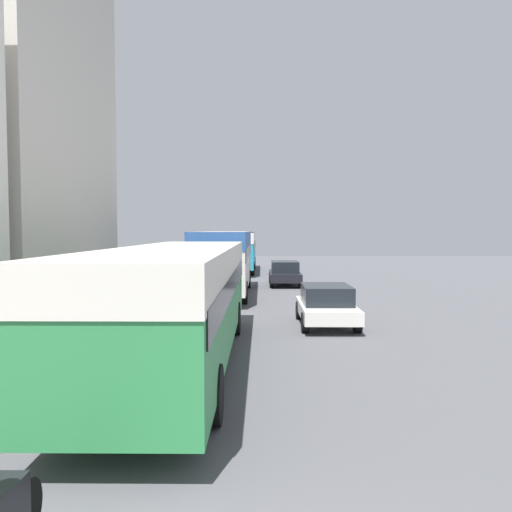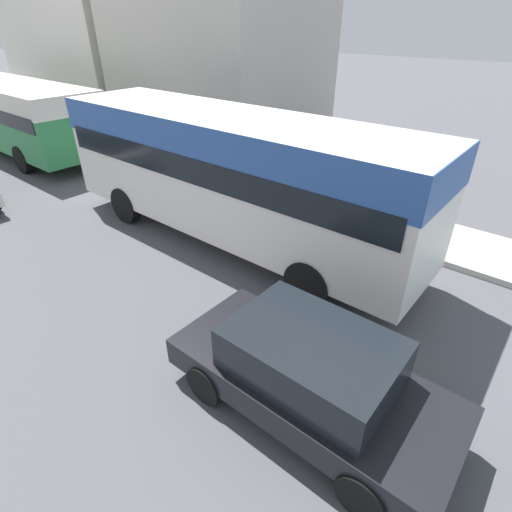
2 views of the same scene
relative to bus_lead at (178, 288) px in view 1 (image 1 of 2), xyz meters
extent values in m
cube|color=#2D8447|center=(0.00, 0.00, -0.19)|extent=(2.55, 11.46, 2.31)
cube|color=silver|center=(0.00, 0.00, 0.62)|extent=(2.58, 11.52, 0.69)
cube|color=black|center=(0.00, 0.00, 0.10)|extent=(2.60, 11.00, 0.51)
cylinder|color=black|center=(-1.17, 3.55, -1.34)|extent=(0.28, 1.00, 1.00)
cylinder|color=black|center=(1.17, 3.55, -1.34)|extent=(0.28, 1.00, 1.00)
cylinder|color=black|center=(-1.17, -3.55, -1.34)|extent=(0.28, 1.00, 1.00)
cylinder|color=black|center=(1.17, -3.55, -1.34)|extent=(0.28, 1.00, 1.00)
cube|color=silver|center=(0.12, 13.03, -0.02)|extent=(2.40, 9.75, 2.65)
cube|color=#2D569E|center=(0.12, 13.03, 0.91)|extent=(2.43, 9.80, 0.79)
cube|color=black|center=(0.12, 13.03, 0.31)|extent=(2.45, 9.36, 0.58)
cylinder|color=black|center=(-0.98, 16.05, -1.34)|extent=(0.28, 1.00, 1.00)
cylinder|color=black|center=(1.23, 16.05, -1.34)|extent=(0.28, 1.00, 1.00)
cylinder|color=black|center=(-0.98, 10.01, -1.34)|extent=(0.28, 1.00, 1.00)
cylinder|color=black|center=(1.23, 10.01, -1.34)|extent=(0.28, 1.00, 1.00)
cube|color=teal|center=(0.16, 27.00, -0.07)|extent=(2.57, 10.60, 2.55)
cube|color=white|center=(0.16, 27.00, 0.82)|extent=(2.60, 10.65, 0.76)
cube|color=black|center=(0.16, 27.00, 0.25)|extent=(2.63, 10.17, 0.56)
cylinder|color=black|center=(-1.03, 30.28, -1.34)|extent=(0.28, 1.00, 1.00)
cylinder|color=black|center=(1.34, 30.28, -1.34)|extent=(0.28, 1.00, 1.00)
cylinder|color=black|center=(-1.03, 23.71, -1.34)|extent=(0.28, 1.00, 1.00)
cylinder|color=black|center=(1.34, 23.71, -1.34)|extent=(0.28, 1.00, 1.00)
cylinder|color=black|center=(-0.48, -6.66, -1.52)|extent=(0.10, 0.64, 0.64)
cube|color=silver|center=(4.15, 5.08, -1.31)|extent=(1.78, 3.90, 0.43)
cube|color=black|center=(4.15, 5.08, -0.79)|extent=(1.57, 2.14, 0.61)
cylinder|color=black|center=(4.97, 3.87, -1.52)|extent=(0.22, 0.64, 0.64)
cylinder|color=black|center=(3.33, 3.87, -1.52)|extent=(0.22, 0.64, 0.64)
cylinder|color=black|center=(4.97, 6.29, -1.52)|extent=(0.22, 0.64, 0.64)
cylinder|color=black|center=(3.33, 6.29, -1.52)|extent=(0.22, 0.64, 0.64)
cube|color=black|center=(3.34, 17.44, -1.30)|extent=(1.75, 4.08, 0.46)
cube|color=black|center=(3.34, 17.44, -0.75)|extent=(1.54, 2.24, 0.64)
cylinder|color=black|center=(2.54, 18.70, -1.52)|extent=(0.22, 0.64, 0.64)
cylinder|color=black|center=(4.15, 18.70, -1.52)|extent=(0.22, 0.64, 0.64)
cylinder|color=black|center=(2.54, 16.17, -1.52)|extent=(0.22, 0.64, 0.64)
cylinder|color=black|center=(4.15, 16.17, -1.52)|extent=(0.22, 0.64, 0.64)
cylinder|color=#232838|center=(-3.28, 31.04, -1.30)|extent=(0.34, 0.34, 0.78)
cylinder|color=#33477F|center=(-3.28, 31.04, -0.59)|extent=(0.43, 0.43, 0.65)
sphere|color=tan|center=(-3.28, 31.04, -0.16)|extent=(0.21, 0.21, 0.21)
camera|label=1|loc=(1.96, -11.62, 1.35)|focal=35.00mm
camera|label=2|loc=(6.86, 19.35, 3.15)|focal=28.00mm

